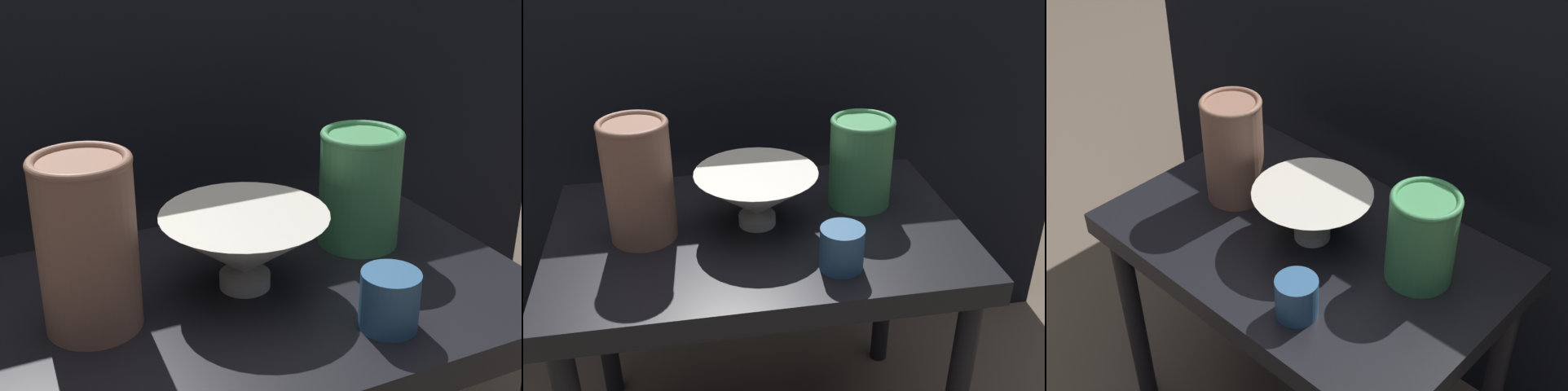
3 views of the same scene
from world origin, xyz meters
The scene contains 6 objects.
table centered at (0.00, 0.00, 0.41)m, with size 0.65×0.42×0.47m.
couch_backdrop centered at (0.00, 0.55, 0.43)m, with size 1.45×0.50×0.86m.
bowl centered at (0.00, 0.01, 0.53)m, with size 0.19×0.19×0.09m.
vase_textured_left centered at (-0.18, 0.01, 0.57)m, with size 0.10×0.10×0.19m.
vase_colorful_right centered at (0.18, 0.05, 0.55)m, with size 0.11×0.11×0.15m.
cup centered at (0.10, -0.13, 0.50)m, with size 0.06×0.06×0.06m.
Camera 2 is at (-0.11, -0.82, 0.97)m, focal length 42.00 mm.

